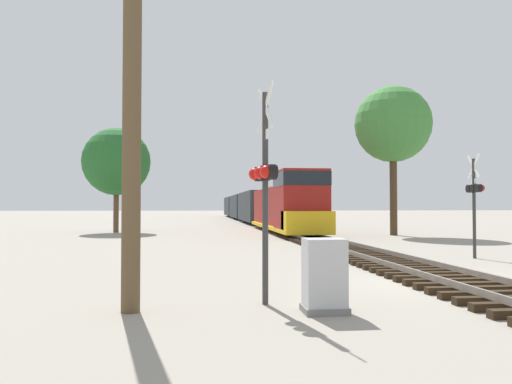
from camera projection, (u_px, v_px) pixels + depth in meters
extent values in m
plane|color=gray|center=(448.00, 283.00, 12.57)|extent=(400.00, 400.00, 0.00)
cube|color=black|center=(498.00, 295.00, 10.49)|extent=(2.60, 0.22, 0.16)
cube|color=black|center=(482.00, 290.00, 11.08)|extent=(2.60, 0.22, 0.16)
cube|color=black|center=(467.00, 286.00, 11.68)|extent=(2.60, 0.22, 0.16)
cube|color=black|center=(454.00, 282.00, 12.28)|extent=(2.60, 0.22, 0.16)
cube|color=black|center=(442.00, 278.00, 12.87)|extent=(2.60, 0.22, 0.16)
cube|color=black|center=(432.00, 275.00, 13.47)|extent=(2.60, 0.22, 0.16)
cube|color=black|center=(422.00, 272.00, 14.06)|extent=(2.60, 0.22, 0.16)
cube|color=black|center=(413.00, 269.00, 14.66)|extent=(2.60, 0.22, 0.16)
cube|color=black|center=(404.00, 267.00, 15.26)|extent=(2.60, 0.22, 0.16)
cube|color=black|center=(397.00, 265.00, 15.85)|extent=(2.60, 0.22, 0.16)
cube|color=black|center=(389.00, 262.00, 16.45)|extent=(2.60, 0.22, 0.16)
cube|color=black|center=(383.00, 260.00, 17.04)|extent=(2.60, 0.22, 0.16)
cube|color=black|center=(377.00, 259.00, 17.64)|extent=(2.60, 0.22, 0.16)
cube|color=black|center=(371.00, 257.00, 18.23)|extent=(2.60, 0.22, 0.16)
cube|color=black|center=(365.00, 255.00, 18.83)|extent=(2.60, 0.22, 0.16)
cube|color=black|center=(360.00, 254.00, 19.43)|extent=(2.60, 0.22, 0.16)
cube|color=black|center=(355.00, 252.00, 20.02)|extent=(2.60, 0.22, 0.16)
cube|color=black|center=(351.00, 251.00, 20.62)|extent=(2.60, 0.22, 0.16)
cube|color=black|center=(347.00, 250.00, 21.21)|extent=(2.60, 0.22, 0.16)
cube|color=black|center=(343.00, 249.00, 21.81)|extent=(2.60, 0.22, 0.16)
cube|color=black|center=(339.00, 247.00, 22.41)|extent=(2.60, 0.22, 0.16)
cube|color=black|center=(335.00, 246.00, 23.00)|extent=(2.60, 0.22, 0.16)
cube|color=black|center=(332.00, 245.00, 23.60)|extent=(2.60, 0.22, 0.16)
cube|color=black|center=(328.00, 244.00, 24.19)|extent=(2.60, 0.22, 0.16)
cube|color=black|center=(325.00, 243.00, 24.79)|extent=(2.60, 0.22, 0.16)
cube|color=black|center=(322.00, 243.00, 25.38)|extent=(2.60, 0.22, 0.16)
cube|color=black|center=(319.00, 242.00, 25.98)|extent=(2.60, 0.22, 0.16)
cube|color=black|center=(317.00, 241.00, 26.58)|extent=(2.60, 0.22, 0.16)
cube|color=black|center=(314.00, 240.00, 27.17)|extent=(2.60, 0.22, 0.16)
cube|color=black|center=(312.00, 239.00, 27.77)|extent=(2.60, 0.22, 0.16)
cube|color=black|center=(309.00, 239.00, 28.36)|extent=(2.60, 0.22, 0.16)
cube|color=black|center=(307.00, 238.00, 28.96)|extent=(2.60, 0.22, 0.16)
cube|color=black|center=(305.00, 237.00, 29.55)|extent=(2.60, 0.22, 0.16)
cube|color=black|center=(303.00, 237.00, 30.15)|extent=(2.60, 0.22, 0.16)
cube|color=black|center=(301.00, 236.00, 30.75)|extent=(2.60, 0.22, 0.16)
cube|color=black|center=(299.00, 236.00, 31.34)|extent=(2.60, 0.22, 0.16)
cube|color=black|center=(297.00, 235.00, 31.94)|extent=(2.60, 0.22, 0.16)
cube|color=slate|center=(421.00, 274.00, 12.50)|extent=(0.07, 160.00, 0.15)
cube|color=slate|center=(475.00, 273.00, 12.66)|extent=(0.07, 160.00, 0.15)
cube|color=maroon|center=(278.00, 208.00, 39.63)|extent=(2.40, 12.71, 2.99)
cube|color=maroon|center=(301.00, 201.00, 30.81)|extent=(2.83, 3.99, 3.83)
cube|color=black|center=(301.00, 180.00, 30.84)|extent=(2.85, 4.03, 0.84)
cube|color=gold|center=(308.00, 223.00, 28.79)|extent=(2.83, 1.82, 1.34)
cube|color=gold|center=(284.00, 226.00, 36.88)|extent=(2.88, 17.79, 0.24)
cube|color=black|center=(300.00, 229.00, 31.03)|extent=(1.58, 2.20, 1.00)
cube|color=black|center=(272.00, 223.00, 42.75)|extent=(1.58, 2.20, 1.00)
cube|color=#2D3338|center=(255.00, 206.00, 55.41)|extent=(2.68, 15.22, 3.18)
cube|color=black|center=(261.00, 221.00, 50.46)|extent=(1.58, 2.20, 0.90)
cube|color=black|center=(251.00, 218.00, 60.28)|extent=(1.58, 2.20, 0.90)
cube|color=#2D3338|center=(242.00, 206.00, 72.44)|extent=(2.68, 15.22, 3.18)
cube|color=black|center=(245.00, 217.00, 67.49)|extent=(1.58, 2.20, 0.90)
cube|color=black|center=(239.00, 216.00, 77.32)|extent=(1.58, 2.20, 0.90)
cube|color=#2D3338|center=(234.00, 206.00, 89.47)|extent=(2.68, 15.22, 3.18)
cube|color=black|center=(236.00, 215.00, 84.52)|extent=(1.58, 2.20, 0.90)
cube|color=black|center=(232.00, 214.00, 94.35)|extent=(1.58, 2.20, 0.90)
cylinder|color=#333333|center=(265.00, 198.00, 9.90)|extent=(0.12, 0.12, 4.22)
cube|color=white|center=(265.00, 107.00, 9.95)|extent=(0.22, 0.91, 0.93)
cube|color=white|center=(265.00, 107.00, 9.95)|extent=(0.22, 0.91, 0.93)
cube|color=black|center=(265.00, 173.00, 9.91)|extent=(0.24, 0.85, 0.06)
cylinder|color=black|center=(260.00, 174.00, 10.25)|extent=(0.24, 0.33, 0.30)
sphere|color=red|center=(255.00, 174.00, 10.21)|extent=(0.26, 0.26, 0.26)
cylinder|color=black|center=(265.00, 173.00, 9.91)|extent=(0.24, 0.33, 0.30)
sphere|color=red|center=(261.00, 173.00, 9.88)|extent=(0.26, 0.26, 0.26)
cylinder|color=black|center=(271.00, 172.00, 9.58)|extent=(0.24, 0.33, 0.30)
sphere|color=red|center=(266.00, 172.00, 9.55)|extent=(0.26, 0.26, 0.26)
cube|color=white|center=(265.00, 135.00, 9.93)|extent=(0.10, 0.32, 0.20)
cylinder|color=#333333|center=(474.00, 208.00, 18.54)|extent=(0.12, 0.12, 3.71)
cube|color=white|center=(474.00, 167.00, 18.58)|extent=(0.10, 0.93, 0.93)
cube|color=white|center=(474.00, 167.00, 18.58)|extent=(0.10, 0.93, 0.93)
cube|color=black|center=(474.00, 188.00, 18.56)|extent=(0.12, 0.86, 0.06)
cylinder|color=black|center=(478.00, 188.00, 18.21)|extent=(0.20, 0.31, 0.30)
sphere|color=red|center=(481.00, 188.00, 18.21)|extent=(0.26, 0.26, 0.26)
cylinder|color=black|center=(474.00, 188.00, 18.56)|extent=(0.20, 0.31, 0.30)
sphere|color=red|center=(477.00, 188.00, 18.56)|extent=(0.26, 0.26, 0.26)
cylinder|color=black|center=(469.00, 189.00, 18.91)|extent=(0.20, 0.31, 0.30)
sphere|color=red|center=(472.00, 189.00, 18.91)|extent=(0.26, 0.26, 0.26)
cube|color=white|center=(474.00, 181.00, 18.57)|extent=(0.05, 0.32, 0.20)
cube|color=slate|center=(324.00, 309.00, 9.09)|extent=(0.80, 0.68, 0.12)
cube|color=#BCBCBF|center=(324.00, 272.00, 9.11)|extent=(0.73, 0.62, 1.23)
cylinder|color=brown|center=(132.00, 47.00, 9.26)|extent=(0.35, 0.35, 9.82)
cylinder|color=#473521|center=(393.00, 191.00, 33.17)|extent=(0.48, 0.48, 5.89)
sphere|color=#3D7F38|center=(393.00, 124.00, 33.29)|extent=(5.08, 5.08, 5.08)
cylinder|color=brown|center=(116.00, 207.00, 36.90)|extent=(0.39, 0.39, 3.74)
sphere|color=#236028|center=(116.00, 162.00, 37.00)|extent=(5.00, 5.00, 5.00)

